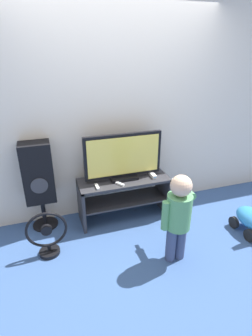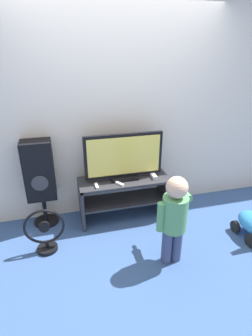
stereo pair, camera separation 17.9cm
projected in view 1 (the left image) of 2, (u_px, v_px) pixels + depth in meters
The scene contains 10 objects.
ground_plane at pixel (129, 225), 3.28m from camera, with size 16.00×16.00×0.00m, color #38568C.
wall_back at pixel (116, 113), 3.18m from camera, with size 10.00×0.06×2.60m.
tv_stand at pixel (124, 192), 3.31m from camera, with size 1.13×0.42×0.54m.
television at pixel (123, 157), 3.14m from camera, with size 0.95×0.20×0.58m.
game_console at pixel (153, 175), 3.29m from camera, with size 0.05×0.15×0.04m.
remote_primary at pixel (97, 187), 3.04m from camera, with size 0.03×0.13×0.03m.
remote_secondary at pixel (120, 184), 3.10m from camera, with size 0.09×0.13×0.03m.
child at pixel (178, 212), 2.54m from camera, with size 0.36×0.53×0.96m.
speaker_tower at pixel (38, 175), 2.99m from camera, with size 0.34×0.30×1.08m.
floor_fan at pixel (47, 236), 2.72m from camera, with size 0.42×0.22×0.52m.
Camera 1 is at (-0.89, -2.54, 1.99)m, focal length 28.00 mm.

